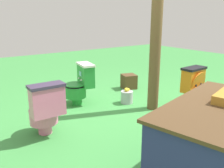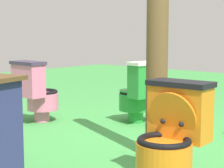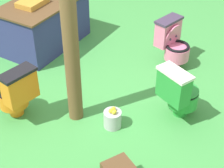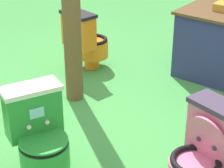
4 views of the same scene
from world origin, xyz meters
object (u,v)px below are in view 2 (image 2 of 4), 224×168
Objects in this scene: toilet_pink at (36,91)px; toilet_green at (140,92)px; wooden_post at (157,24)px; toilet_orange at (172,135)px; lemon_bucket at (168,130)px.

toilet_pink and toilet_green have the same top height.
wooden_post reaches higher than toilet_green.
toilet_orange is (-1.39, 1.42, 0.00)m from toilet_green.
toilet_green and toilet_orange have the same top height.
toilet_pink is 1.68m from lemon_bucket.
toilet_pink is at bearing 140.30° from toilet_green.
toilet_orange is 1.04m from wooden_post.
toilet_green is at bearing -32.50° from lemon_bucket.
toilet_orange is 1.22m from lemon_bucket.
toilet_green is 0.32× the size of wooden_post.
wooden_post is (-0.89, 0.91, 0.75)m from toilet_green.
toilet_pink is 1.00× the size of toilet_orange.
toilet_pink is 1.97m from wooden_post.
wooden_post reaches higher than lemon_bucket.
toilet_pink is 0.32× the size of wooden_post.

